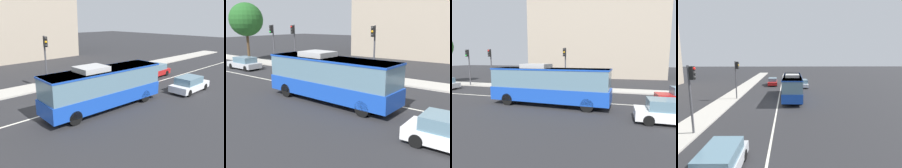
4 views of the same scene
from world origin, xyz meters
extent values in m
plane|color=#28282B|center=(0.00, 0.00, 0.00)|extent=(160.00, 160.00, 0.00)
cube|color=#B2ADA3|center=(0.00, 6.84, 0.07)|extent=(80.00, 2.79, 0.14)
cube|color=silver|center=(0.00, 0.00, 0.01)|extent=(76.00, 0.16, 0.01)
cube|color=#1947B7|center=(3.16, -1.88, 0.98)|extent=(10.08, 2.84, 1.10)
cube|color=slate|center=(3.16, -1.88, 2.31)|extent=(9.88, 2.76, 1.58)
cube|color=#1947B7|center=(3.16, -1.88, 3.04)|extent=(9.98, 2.81, 0.12)
cube|color=#B2B2B2|center=(1.96, -1.84, 3.28)|extent=(2.26, 1.87, 0.36)
cylinder|color=black|center=(6.59, -0.90, 0.50)|extent=(1.01, 0.33, 1.00)
cylinder|color=black|center=(6.52, -3.10, 0.50)|extent=(1.01, 0.33, 1.00)
cylinder|color=black|center=(-0.20, -0.67, 0.50)|extent=(1.01, 0.33, 1.00)
cylinder|color=black|center=(-0.28, -2.87, 0.50)|extent=(1.01, 0.33, 1.00)
cube|color=white|center=(11.95, -4.15, 0.52)|extent=(4.52, 1.85, 0.60)
cube|color=slate|center=(11.70, -4.15, 1.14)|extent=(2.54, 1.68, 0.64)
cylinder|color=black|center=(13.44, -3.33, 0.32)|extent=(0.64, 0.23, 0.64)
cylinder|color=black|center=(13.46, -4.93, 0.32)|extent=(0.64, 0.23, 0.64)
cylinder|color=black|center=(10.44, -3.37, 0.32)|extent=(0.64, 0.23, 0.64)
cylinder|color=black|center=(10.46, -4.96, 0.32)|extent=(0.64, 0.23, 0.64)
cube|color=#B21919|center=(14.14, 1.76, 0.52)|extent=(4.58, 2.01, 0.60)
cube|color=slate|center=(14.39, 1.77, 1.14)|extent=(2.59, 1.77, 0.64)
cylinder|color=black|center=(12.68, 0.89, 0.32)|extent=(0.65, 0.25, 0.64)
cylinder|color=black|center=(12.61, 2.49, 0.32)|extent=(0.65, 0.25, 0.64)
cylinder|color=black|center=(15.68, 1.03, 0.32)|extent=(0.65, 0.25, 0.64)
cylinder|color=black|center=(15.60, 2.63, 0.32)|extent=(0.65, 0.25, 0.64)
cylinder|color=#47474C|center=(2.30, 5.74, 2.60)|extent=(0.16, 0.16, 5.20)
cube|color=black|center=(2.28, 5.46, 4.65)|extent=(0.34, 0.31, 0.96)
sphere|color=#2D2D2D|center=(2.27, 5.31, 4.97)|extent=(0.22, 0.22, 0.22)
sphere|color=#F9A514|center=(2.27, 5.31, 4.65)|extent=(0.22, 0.22, 0.22)
sphere|color=#2D2D2D|center=(2.27, 5.31, 4.33)|extent=(0.22, 0.22, 0.22)
cube|color=slate|center=(16.81, 30.23, 2.11)|extent=(0.52, 15.92, 1.50)
cube|color=slate|center=(16.81, 30.23, 5.51)|extent=(0.52, 15.92, 1.50)
cube|color=slate|center=(16.81, 30.23, 8.91)|extent=(0.52, 15.92, 1.50)
camera|label=1|loc=(-8.08, -14.84, 6.78)|focal=37.54mm
camera|label=2|loc=(13.99, -15.45, 5.43)|focal=41.18mm
camera|label=3|loc=(8.77, -16.61, 3.89)|focal=30.51mm
camera|label=4|loc=(-20.88, -1.10, 5.82)|focal=27.78mm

